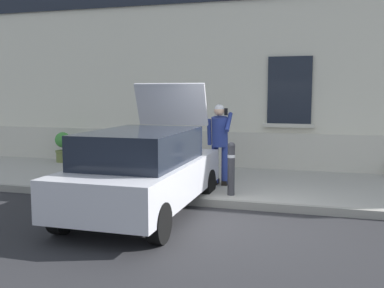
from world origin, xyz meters
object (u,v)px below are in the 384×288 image
(bollard_near_person, at_px, (231,167))
(planter_cream, at_px, (153,149))
(person_on_phone, at_px, (220,139))
(planter_olive, at_px, (63,146))
(hatchback_car_silver, at_px, (144,170))

(bollard_near_person, height_order, planter_cream, bollard_near_person)
(person_on_phone, xyz_separation_m, planter_cream, (-2.31, 2.02, -0.55))
(planter_olive, bearing_deg, hatchback_car_silver, -43.69)
(person_on_phone, relative_size, planter_cream, 2.03)
(planter_olive, height_order, planter_cream, same)
(bollard_near_person, height_order, planter_olive, bollard_near_person)
(hatchback_car_silver, bearing_deg, person_on_phone, 66.86)
(hatchback_car_silver, bearing_deg, planter_cream, 109.14)
(person_on_phone, distance_m, planter_olive, 5.39)
(planter_olive, bearing_deg, person_on_phone, -20.46)
(planter_cream, bearing_deg, person_on_phone, -41.16)
(bollard_near_person, bearing_deg, planter_olive, 153.49)
(bollard_near_person, relative_size, planter_olive, 1.22)
(hatchback_car_silver, height_order, person_on_phone, hatchback_car_silver)
(hatchback_car_silver, distance_m, bollard_near_person, 1.80)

